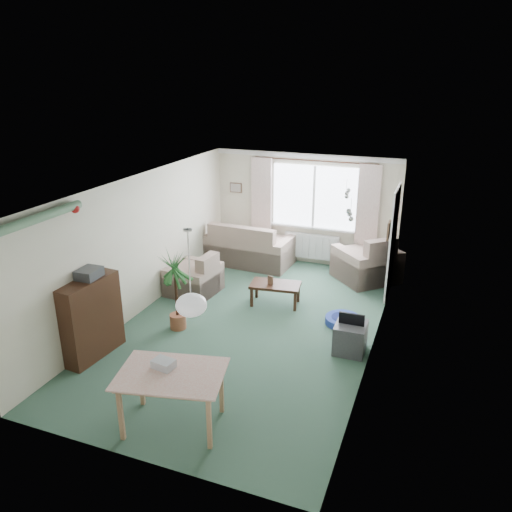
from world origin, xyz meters
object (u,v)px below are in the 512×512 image
(armchair_left, at_px, (193,273))
(tv_cube, at_px, (350,338))
(bookshelf, at_px, (91,318))
(armchair_corner, at_px, (367,257))
(coffee_table, at_px, (275,294))
(houseplant, at_px, (176,291))
(pet_bed, at_px, (343,320))
(dining_table, at_px, (173,400))
(sofa, at_px, (249,243))

(armchair_left, distance_m, tv_cube, 3.38)
(bookshelf, bearing_deg, armchair_corner, 57.73)
(coffee_table, height_order, tv_cube, tv_cube)
(coffee_table, xyz_separation_m, houseplant, (-1.20, -1.43, 0.46))
(tv_cube, distance_m, pet_bed, 0.89)
(pet_bed, bearing_deg, coffee_table, 166.57)
(coffee_table, xyz_separation_m, tv_cube, (1.58, -1.14, 0.03))
(armchair_corner, relative_size, armchair_left, 1.21)
(armchair_corner, bearing_deg, coffee_table, 8.43)
(armchair_left, bearing_deg, coffee_table, 97.73)
(coffee_table, height_order, dining_table, dining_table)
(sofa, distance_m, coffee_table, 2.17)
(coffee_table, height_order, bookshelf, bookshelf)
(sofa, height_order, pet_bed, sofa)
(pet_bed, bearing_deg, dining_table, -112.83)
(houseplant, bearing_deg, dining_table, -61.85)
(coffee_table, bearing_deg, armchair_left, -177.27)
(coffee_table, bearing_deg, tv_cube, -35.86)
(bookshelf, height_order, houseplant, houseplant)
(dining_table, bearing_deg, sofa, 102.22)
(bookshelf, bearing_deg, coffee_table, 57.95)
(armchair_left, bearing_deg, tv_cube, 76.59)
(tv_cube, bearing_deg, armchair_corner, 94.06)
(coffee_table, relative_size, dining_table, 0.79)
(armchair_corner, bearing_deg, bookshelf, 8.75)
(armchair_left, xyz_separation_m, houseplant, (0.41, -1.36, 0.26))
(coffee_table, distance_m, houseplant, 1.93)
(sofa, distance_m, armchair_corner, 2.56)
(bookshelf, distance_m, dining_table, 2.15)
(armchair_corner, xyz_separation_m, dining_table, (-1.41, -5.33, -0.13))
(bookshelf, relative_size, dining_table, 1.08)
(tv_cube, bearing_deg, bookshelf, -158.12)
(armchair_left, xyz_separation_m, tv_cube, (3.20, -1.07, -0.17))
(pet_bed, bearing_deg, sofa, 140.42)
(coffee_table, bearing_deg, pet_bed, -13.43)
(sofa, xyz_separation_m, coffee_table, (1.22, -1.78, -0.27))
(armchair_corner, relative_size, pet_bed, 1.82)
(sofa, xyz_separation_m, armchair_left, (-0.40, -1.86, -0.07))
(coffee_table, xyz_separation_m, dining_table, (-0.06, -3.57, 0.15))
(bookshelf, distance_m, pet_bed, 4.03)
(armchair_corner, relative_size, tv_cube, 2.17)
(bookshelf, xyz_separation_m, houseplant, (0.75, 1.17, 0.06))
(armchair_left, relative_size, houseplant, 0.68)
(bookshelf, relative_size, houseplant, 0.91)
(dining_table, distance_m, tv_cube, 2.93)
(houseplant, bearing_deg, pet_bed, 23.99)
(tv_cube, relative_size, pet_bed, 0.84)
(armchair_corner, bearing_deg, houseplant, 7.24)
(tv_cube, bearing_deg, dining_table, -124.64)
(armchair_left, bearing_deg, houseplant, 22.01)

